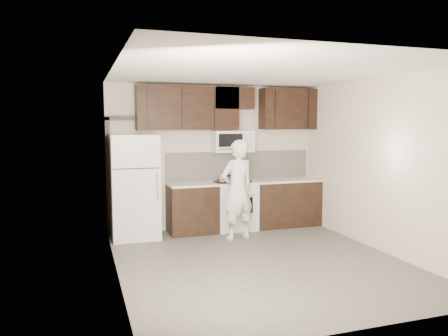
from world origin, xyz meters
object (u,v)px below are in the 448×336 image
microwave (232,141)px  refrigerator (135,187)px  stove (234,205)px  person (237,190)px

microwave → refrigerator: (-1.85, -0.17, -0.75)m
microwave → refrigerator: microwave is taller
stove → refrigerator: size_ratio=0.52×
stove → person: person is taller
refrigerator → person: (1.67, -0.62, -0.04)m
microwave → refrigerator: bearing=-174.9°
person → stove: bearing=-119.9°
refrigerator → person: bearing=-20.3°
microwave → person: bearing=-103.2°
refrigerator → person: size_ratio=1.05×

